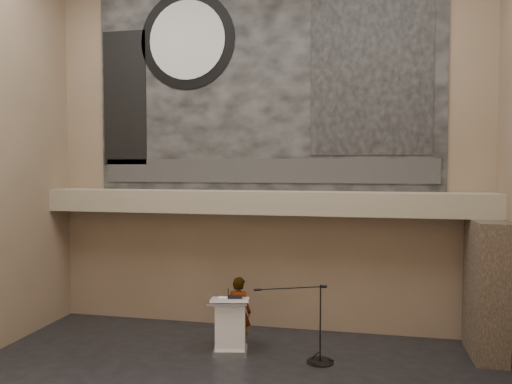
# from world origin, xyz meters

# --- Properties ---
(wall_back) EXTENTS (10.00, 0.02, 8.50)m
(wall_back) POSITION_xyz_m (0.00, 4.00, 4.25)
(wall_back) COLOR #79654D
(wall_back) RESTS_ON floor
(wall_front) EXTENTS (10.00, 0.02, 8.50)m
(wall_front) POSITION_xyz_m (0.00, -4.00, 4.25)
(wall_front) COLOR #79654D
(wall_front) RESTS_ON floor
(soffit) EXTENTS (10.00, 0.80, 0.50)m
(soffit) POSITION_xyz_m (0.00, 3.60, 2.95)
(soffit) COLOR gray
(soffit) RESTS_ON wall_back
(sprinkler_left) EXTENTS (0.04, 0.04, 0.06)m
(sprinkler_left) POSITION_xyz_m (-1.60, 3.55, 2.67)
(sprinkler_left) COLOR #B2893D
(sprinkler_left) RESTS_ON soffit
(sprinkler_right) EXTENTS (0.04, 0.04, 0.06)m
(sprinkler_right) POSITION_xyz_m (1.90, 3.55, 2.67)
(sprinkler_right) COLOR #B2893D
(sprinkler_right) RESTS_ON soffit
(banner) EXTENTS (8.00, 0.05, 5.00)m
(banner) POSITION_xyz_m (0.00, 3.97, 5.70)
(banner) COLOR black
(banner) RESTS_ON wall_back
(banner_text_strip) EXTENTS (7.76, 0.02, 0.55)m
(banner_text_strip) POSITION_xyz_m (0.00, 3.93, 3.65)
(banner_text_strip) COLOR #2B2B2B
(banner_text_strip) RESTS_ON banner
(banner_clock_rim) EXTENTS (2.30, 0.02, 2.30)m
(banner_clock_rim) POSITION_xyz_m (-1.80, 3.93, 6.70)
(banner_clock_rim) COLOR black
(banner_clock_rim) RESTS_ON banner
(banner_clock_face) EXTENTS (1.84, 0.02, 1.84)m
(banner_clock_face) POSITION_xyz_m (-1.80, 3.91, 6.70)
(banner_clock_face) COLOR silver
(banner_clock_face) RESTS_ON banner
(banner_building_print) EXTENTS (2.60, 0.02, 3.60)m
(banner_building_print) POSITION_xyz_m (2.40, 3.93, 5.80)
(banner_building_print) COLOR black
(banner_building_print) RESTS_ON banner
(banner_brick_print) EXTENTS (1.10, 0.02, 3.20)m
(banner_brick_print) POSITION_xyz_m (-3.40, 3.93, 5.40)
(banner_brick_print) COLOR black
(banner_brick_print) RESTS_ON banner
(stone_pier) EXTENTS (0.60, 1.40, 2.70)m
(stone_pier) POSITION_xyz_m (4.65, 3.15, 1.35)
(stone_pier) COLOR #3D3025
(stone_pier) RESTS_ON floor
(lectern) EXTENTS (0.85, 0.67, 1.14)m
(lectern) POSITION_xyz_m (-0.34, 2.30, 0.55)
(lectern) COLOR silver
(lectern) RESTS_ON floor
(binder) EXTENTS (0.34, 0.31, 0.04)m
(binder) POSITION_xyz_m (-0.24, 2.29, 1.12)
(binder) COLOR black
(binder) RESTS_ON lectern
(papers) EXTENTS (0.21, 0.28, 0.00)m
(papers) POSITION_xyz_m (-0.49, 2.26, 1.10)
(papers) COLOR white
(papers) RESTS_ON lectern
(speaker_person) EXTENTS (0.59, 0.45, 1.46)m
(speaker_person) POSITION_xyz_m (-0.25, 2.65, 0.73)
(speaker_person) COLOR white
(speaker_person) RESTS_ON floor
(mic_stand) EXTENTS (1.45, 0.77, 1.51)m
(mic_stand) POSITION_xyz_m (1.44, 2.11, 0.23)
(mic_stand) COLOR black
(mic_stand) RESTS_ON floor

